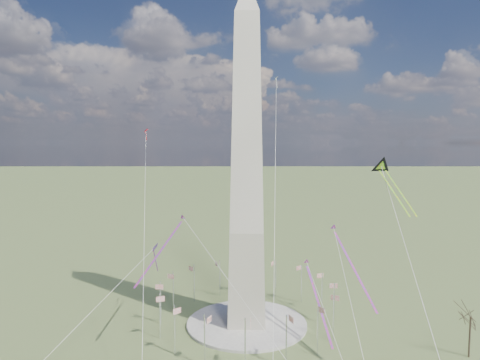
{
  "coord_description": "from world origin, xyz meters",
  "views": [
    {
      "loc": [
        1.78,
        -124.22,
        54.45
      ],
      "look_at": [
        -2.03,
        0.0,
        43.68
      ],
      "focal_mm": 32.0,
      "sensor_mm": 36.0,
      "label": 1
    }
  ],
  "objects": [
    {
      "name": "ground",
      "position": [
        0.0,
        0.0,
        0.0
      ],
      "size": [
        2000.0,
        2000.0,
        0.0
      ],
      "primitive_type": "plane",
      "color": "#476231",
      "rests_on": "ground"
    },
    {
      "name": "plaza",
      "position": [
        0.0,
        0.0,
        0.4
      ],
      "size": [
        36.0,
        36.0,
        0.8
      ],
      "primitive_type": "cylinder",
      "color": "beige",
      "rests_on": "ground"
    },
    {
      "name": "washington_monument",
      "position": [
        0.0,
        0.0,
        47.95
      ],
      "size": [
        15.56,
        15.56,
        100.0
      ],
      "color": "#C1B2A1",
      "rests_on": "plaza"
    },
    {
      "name": "flagpole_ring",
      "position": [
        -0.0,
        -0.0,
        7.27
      ],
      "size": [
        54.4,
        54.4,
        13.0
      ],
      "color": "white",
      "rests_on": "ground"
    },
    {
      "name": "tree_near",
      "position": [
        57.0,
        -17.72,
        11.39
      ],
      "size": [
        9.12,
        9.12,
        15.97
      ],
      "color": "#423828",
      "rests_on": "ground"
    },
    {
      "name": "kite_delta_black",
      "position": [
        40.3,
        3.21,
        46.67
      ],
      "size": [
        8.86,
        19.0,
        15.47
      ],
      "rotation": [
        0.0,
        0.0,
        3.38
      ],
      "color": "black",
      "rests_on": "ground"
    },
    {
      "name": "kite_diamond_purple",
      "position": [
        -29.18,
        7.86,
        20.6
      ],
      "size": [
        1.85,
        3.04,
        9.35
      ],
      "rotation": [
        0.0,
        0.0,
        2.9
      ],
      "color": "#491A78",
      "rests_on": "ground"
    },
    {
      "name": "kite_streamer_left",
      "position": [
        26.53,
        -12.6,
        25.34
      ],
      "size": [
        7.6,
        23.91,
        16.74
      ],
      "rotation": [
        0.0,
        0.0,
        3.4
      ],
      "color": "red",
      "rests_on": "ground"
    },
    {
      "name": "kite_streamer_mid",
      "position": [
        -21.93,
        -8.05,
        27.54
      ],
      "size": [
        10.52,
        21.08,
        15.48
      ],
      "rotation": [
        0.0,
        0.0,
        2.72
      ],
      "color": "red",
      "rests_on": "ground"
    },
    {
      "name": "kite_streamer_right",
      "position": [
        19.23,
        -5.53,
        13.33
      ],
      "size": [
        5.34,
        24.28,
        16.75
      ],
      "rotation": [
        0.0,
        0.0,
        3.3
      ],
      "color": "red",
      "rests_on": "ground"
    },
    {
      "name": "kite_small_red",
      "position": [
        -37.81,
        33.4,
        58.67
      ],
      "size": [
        1.68,
        1.49,
        4.53
      ],
      "rotation": [
        0.0,
        0.0,
        3.16
      ],
      "color": "red",
      "rests_on": "ground"
    },
    {
      "name": "kite_small_white",
      "position": [
        10.85,
        46.72,
        79.43
      ],
      "size": [
        1.44,
        2.13,
        4.53
      ],
      "rotation": [
        0.0,
        0.0,
        2.5
      ],
      "color": "silver",
      "rests_on": "ground"
    }
  ]
}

